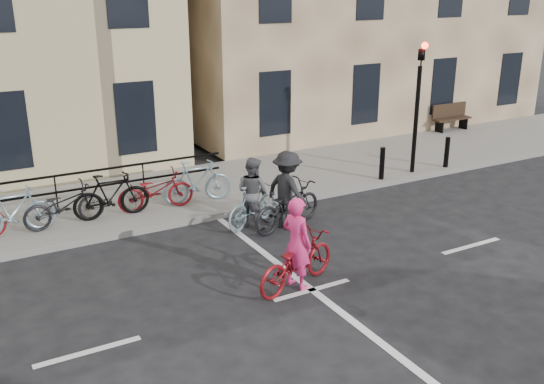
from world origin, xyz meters
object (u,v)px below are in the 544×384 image
cyclist_pink (297,257)px  cyclist_dark (287,198)px  bench (451,116)px  cyclist_grey (253,199)px  traffic_light (418,92)px

cyclist_pink → cyclist_dark: (1.30, 2.54, 0.11)m
bench → cyclist_grey: (-10.50, -4.45, -0.02)m
traffic_light → cyclist_grey: size_ratio=2.26×
traffic_light → cyclist_grey: (-5.70, -1.06, -1.80)m
traffic_light → cyclist_dark: traffic_light is taller
cyclist_pink → bench: bearing=-74.7°
bench → cyclist_pink: size_ratio=0.78×
cyclist_pink → cyclist_dark: 2.85m
bench → cyclist_dark: size_ratio=0.75×
cyclist_pink → cyclist_dark: size_ratio=0.96×
cyclist_pink → cyclist_grey: size_ratio=1.19×
cyclist_dark → cyclist_grey: bearing=36.5°
traffic_light → bench: traffic_light is taller
bench → cyclist_grey: cyclist_grey is taller
cyclist_pink → cyclist_grey: 3.09m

